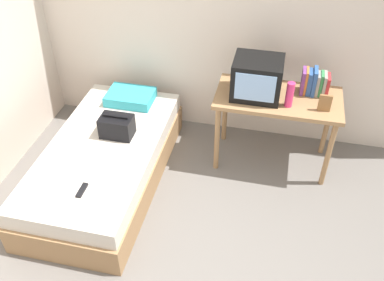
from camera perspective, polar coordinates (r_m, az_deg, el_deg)
name	(u,v)px	position (r m, az deg, el deg)	size (l,w,h in m)	color
ground_plane	(181,270)	(3.55, -1.42, -16.91)	(8.00, 8.00, 0.00)	slate
wall_back	(229,15)	(4.28, 5.03, 16.39)	(5.20, 0.10, 2.60)	beige
bed	(106,163)	(4.14, -11.47, -2.96)	(1.00, 2.00, 0.45)	#9E754C
desk	(277,105)	(4.09, 11.34, 4.63)	(1.16, 0.60, 0.78)	#9E754C
tv	(257,78)	(3.93, 8.70, 8.28)	(0.44, 0.39, 0.36)	black
water_bottle	(290,95)	(3.86, 12.92, 6.00)	(0.07, 0.07, 0.24)	#E53372
book_row	(315,83)	(4.10, 16.07, 7.44)	(0.25, 0.17, 0.25)	#7A3D89
picture_frame	(325,103)	(3.90, 17.33, 4.80)	(0.11, 0.02, 0.16)	olive
pillow	(130,97)	(4.50, -8.22, 5.79)	(0.47, 0.35, 0.10)	#33A8B7
handbag	(117,126)	(4.02, -10.01, 1.88)	(0.30, 0.20, 0.23)	black
magazine	(61,172)	(3.79, -17.07, -4.08)	(0.21, 0.29, 0.01)	white
remote_dark	(82,190)	(3.58, -14.49, -6.45)	(0.04, 0.16, 0.02)	black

